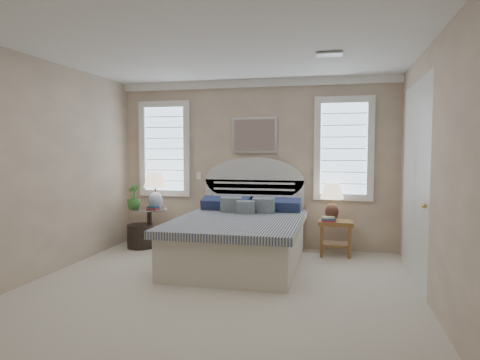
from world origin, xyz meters
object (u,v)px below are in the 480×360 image
at_px(side_table_left, 150,224).
at_px(lamp_left, 155,186).
at_px(nightstand_right, 336,230).
at_px(floor_pot, 140,236).
at_px(bed, 240,235).
at_px(lamp_right, 332,197).

distance_m(side_table_left, lamp_left, 0.62).
bearing_deg(nightstand_right, floor_pot, -176.77).
distance_m(bed, lamp_left, 1.78).
bearing_deg(bed, lamp_right, 30.04).
relative_size(bed, lamp_right, 4.02).
height_order(bed, nightstand_right, bed).
xyz_separation_m(nightstand_right, lamp_left, (-2.85, -0.07, 0.61)).
height_order(side_table_left, nightstand_right, side_table_left).
xyz_separation_m(bed, lamp_right, (1.24, 0.72, 0.49)).
height_order(side_table_left, lamp_left, lamp_left).
bearing_deg(lamp_left, nightstand_right, 1.48).
relative_size(bed, side_table_left, 3.61).
distance_m(side_table_left, lamp_right, 2.93).
relative_size(floor_pot, lamp_right, 0.74).
bearing_deg(lamp_left, bed, -21.70).
relative_size(nightstand_right, lamp_left, 0.88).
distance_m(bed, lamp_right, 1.51).
height_order(nightstand_right, lamp_right, lamp_right).
bearing_deg(floor_pot, lamp_right, 3.76).
xyz_separation_m(side_table_left, floor_pot, (-0.13, -0.07, -0.20)).
bearing_deg(bed, floor_pot, 163.77).
height_order(lamp_left, lamp_right, lamp_left).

